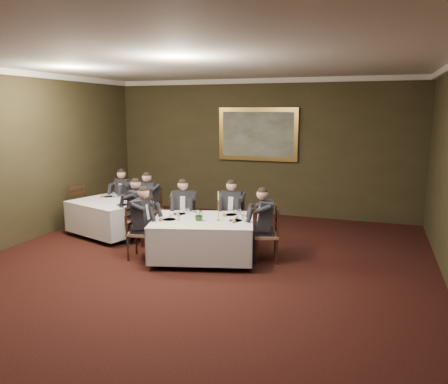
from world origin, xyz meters
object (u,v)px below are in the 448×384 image
Objects in this scene: diner_sec_endright at (140,219)px; chair_sec_endleft at (82,216)px; table_second at (109,215)px; diner_main_endright at (266,234)px; chair_sec_backleft at (126,213)px; centerpiece at (199,214)px; diner_sec_backleft at (125,204)px; table_main at (203,236)px; painting at (258,134)px; diner_sec_backright at (150,209)px; chair_main_backleft at (184,230)px; diner_main_endleft at (141,231)px; chair_sec_endright at (141,230)px; chair_main_endright at (267,246)px; chair_main_endleft at (141,243)px; diner_main_backright at (232,220)px; chair_sec_backright at (151,218)px; candlestick at (218,210)px; chair_main_backright at (232,231)px; diner_main_backleft at (184,220)px.

chair_sec_endleft is (-1.90, 0.64, -0.23)m from diner_sec_endright.
diner_main_endright reaches higher than table_second.
diner_main_endright reaches higher than chair_sec_backleft.
diner_sec_backleft is at bearing 145.65° from centerpiece.
diner_sec_endright is at bearing 148.58° from chair_sec_backleft.
painting is at bearing 90.00° from table_main.
diner_sec_backright is (0.81, -0.27, 0.00)m from diner_sec_backleft.
diner_main_endright is 1.00× the size of diner_sec_backleft.
diner_main_endright is at bearing 150.23° from chair_main_backleft.
diner_main_endleft reaches higher than chair_sec_endleft.
table_main is at bearing -99.05° from chair_sec_endright.
table_main is at bearing 88.71° from chair_main_endright.
diner_sec_backright is at bearing -164.07° from chair_main_endleft.
table_main is 1.65m from diner_sec_endright.
chair_main_endright is at bearing 20.42° from centerpiece.
chair_sec_backleft is 1.66m from diner_sec_endright.
chair_sec_backright is at bearing -14.96° from diner_main_backright.
chair_sec_endright is 2.04m from candlestick.
chair_main_endright and chair_sec_endright have the same top height.
centerpiece is at bearing -158.28° from candlestick.
chair_main_endright is at bearing 170.48° from diner_sec_backright.
diner_main_endright is at bearing 19.95° from candlestick.
diner_sec_backleft is at bearing -40.54° from chair_main_backleft.
diner_sec_backleft is 1.35× the size of chair_sec_endleft.
diner_sec_backleft is 1.66m from chair_sec_endright.
chair_sec_backleft is (-1.95, 0.93, 0.00)m from chair_main_backleft.
chair_main_endleft is at bearing 41.06° from chair_main_backright.
diner_sec_backright reaches higher than centerpiece.
chair_main_endleft is (-1.35, -1.35, 0.00)m from chair_main_backright.
diner_main_backright reaches higher than table_second.
diner_main_backright is (0.96, 0.25, 0.23)m from chair_main_backleft.
diner_sec_backleft and diner_sec_backright have the same top height.
diner_main_backright is (2.76, 0.23, 0.06)m from table_second.
diner_main_endright and diner_sec_endright have the same top height.
chair_main_backleft is 0.74× the size of diner_main_endright.
diner_sec_backright is at bearing 178.46° from diner_sec_backleft.
chair_sec_backright is (0.81, -0.26, -0.23)m from diner_sec_backleft.
candlestick is 4.01m from painting.
diner_sec_backright is at bearing 90.00° from chair_sec_backright.
diner_sec_backleft is (-0.15, 0.90, 0.06)m from table_second.
centerpiece is at bearing 93.80° from diner_main_endright.
chair_sec_endright is at bearing 4.27° from chair_main_backleft.
diner_main_endleft is at bearing 90.00° from chair_main_endleft.
chair_main_endleft is at bearing -105.14° from painting.
centerpiece is (1.11, 0.19, 0.60)m from chair_main_endleft.
table_main is at bearing 153.57° from diner_sec_backright.
diner_sec_endright is at bearing 13.30° from chair_main_backright.
diner_main_backleft is at bearing 152.94° from diner_main_endleft.
diner_main_endright is 1.35× the size of chair_sec_endleft.
chair_main_endleft and chair_sec_endleft have the same top height.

